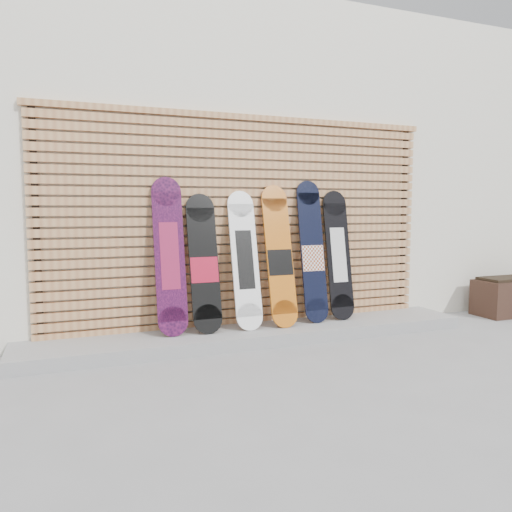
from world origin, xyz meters
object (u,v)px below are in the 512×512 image
at_px(snowboard_5, 338,255).
at_px(snowboard_4, 312,252).
at_px(snowboard_1, 204,264).
at_px(snowboard_3, 279,256).
at_px(snowboard_2, 245,260).
at_px(snowboard_0, 170,256).

bearing_deg(snowboard_5, snowboard_4, -177.80).
distance_m(snowboard_1, snowboard_3, 0.81).
xyz_separation_m(snowboard_3, snowboard_5, (0.73, 0.05, -0.01)).
height_order(snowboard_2, snowboard_3, snowboard_3).
bearing_deg(snowboard_5, snowboard_0, -179.63).
xyz_separation_m(snowboard_2, snowboard_4, (0.78, 0.02, 0.05)).
distance_m(snowboard_0, snowboard_3, 1.14).
relative_size(snowboard_2, snowboard_3, 0.96).
bearing_deg(snowboard_3, snowboard_1, 178.61).
height_order(snowboard_0, snowboard_1, snowboard_0).
relative_size(snowboard_0, snowboard_5, 1.08).
relative_size(snowboard_2, snowboard_5, 0.99).
distance_m(snowboard_3, snowboard_4, 0.40).
xyz_separation_m(snowboard_1, snowboard_4, (1.21, 0.02, 0.08)).
distance_m(snowboard_0, snowboard_5, 1.87).
xyz_separation_m(snowboard_0, snowboard_2, (0.76, -0.02, -0.06)).
distance_m(snowboard_2, snowboard_5, 1.11).
distance_m(snowboard_1, snowboard_2, 0.43).
relative_size(snowboard_0, snowboard_2, 1.09).
distance_m(snowboard_3, snowboard_5, 0.73).
xyz_separation_m(snowboard_2, snowboard_3, (0.38, -0.01, 0.02)).
bearing_deg(snowboard_2, snowboard_1, 179.26).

